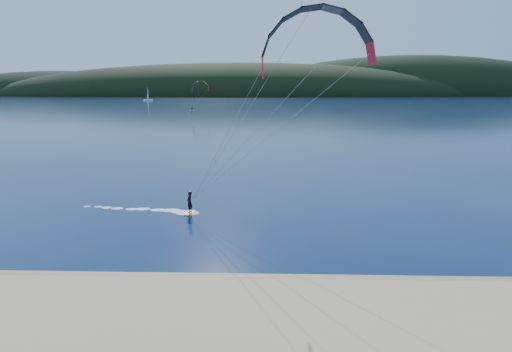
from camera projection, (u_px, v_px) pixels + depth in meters
The scene contains 6 objects.
ground at pixel (211, 330), 18.93m from camera, with size 1800.00×1800.00×0.00m, color #08183D.
wet_sand at pixel (222, 284), 23.32m from camera, with size 220.00×2.50×0.10m.
headland at pixel (268, 96), 748.82m from camera, with size 1200.00×310.00×140.00m.
kitesurfer_near at pixel (310, 71), 30.39m from camera, with size 25.09×6.99×15.58m.
kitesurfer_far at pixel (200, 90), 213.30m from camera, with size 10.43×5.67×12.83m.
sailboat at pixel (148, 100), 419.45m from camera, with size 9.30×5.98×12.97m.
Camera 1 is at (2.54, -17.10, 10.53)m, focal length 29.73 mm.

